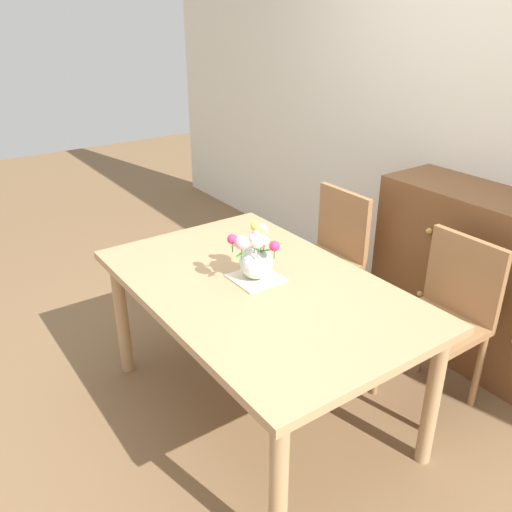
# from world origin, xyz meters

# --- Properties ---
(ground_plane) EXTENTS (12.00, 12.00, 0.00)m
(ground_plane) POSITION_xyz_m (0.00, 0.00, 0.00)
(ground_plane) COLOR brown
(back_wall) EXTENTS (7.00, 0.10, 2.80)m
(back_wall) POSITION_xyz_m (0.00, 1.60, 1.40)
(back_wall) COLOR silver
(back_wall) RESTS_ON ground_plane
(dining_table) EXTENTS (1.59, 1.01, 0.74)m
(dining_table) POSITION_xyz_m (0.00, 0.00, 0.66)
(dining_table) COLOR tan
(dining_table) RESTS_ON ground_plane
(chair_left) EXTENTS (0.42, 0.42, 0.90)m
(chair_left) POSITION_xyz_m (-0.44, 0.85, 0.52)
(chair_left) COLOR #9E7047
(chair_left) RESTS_ON ground_plane
(chair_right) EXTENTS (0.42, 0.42, 0.90)m
(chair_right) POSITION_xyz_m (0.44, 0.85, 0.52)
(chair_right) COLOR #9E7047
(chair_right) RESTS_ON ground_plane
(dresser) EXTENTS (1.40, 0.47, 1.00)m
(dresser) POSITION_xyz_m (0.39, 1.33, 0.50)
(dresser) COLOR brown
(dresser) RESTS_ON ground_plane
(placemat) EXTENTS (0.22, 0.22, 0.01)m
(placemat) POSITION_xyz_m (-0.05, 0.02, 0.75)
(placemat) COLOR beige
(placemat) RESTS_ON dining_table
(flower_vase) EXTENTS (0.22, 0.26, 0.27)m
(flower_vase) POSITION_xyz_m (-0.05, 0.02, 0.88)
(flower_vase) COLOR silver
(flower_vase) RESTS_ON placemat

